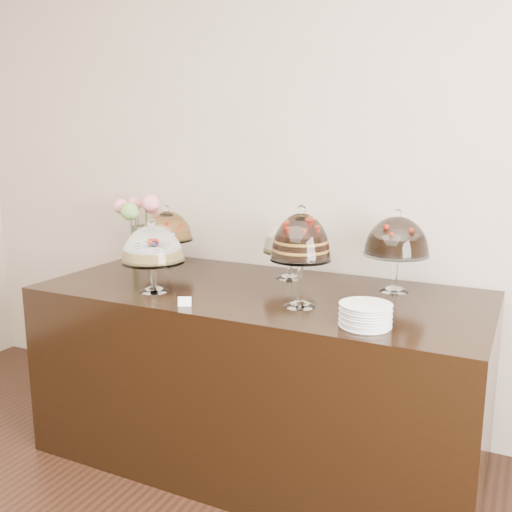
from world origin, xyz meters
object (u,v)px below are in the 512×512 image
at_px(display_counter, 260,374).
at_px(cake_stand_cheesecake, 290,239).
at_px(cake_stand_sugar_sponge, 153,247).
at_px(cake_stand_fruit_tart, 167,228).
at_px(flower_vase, 139,219).
at_px(cake_stand_dark_choco, 397,239).
at_px(cake_stand_choco_layer, 301,241).
at_px(plate_stack, 365,315).

distance_m(display_counter, cake_stand_cheesecake, 0.72).
relative_size(cake_stand_sugar_sponge, cake_stand_fruit_tart, 1.01).
distance_m(cake_stand_cheesecake, flower_vase, 1.03).
distance_m(cake_stand_cheesecake, cake_stand_dark_choco, 0.57).
relative_size(display_counter, cake_stand_dark_choco, 5.41).
relative_size(cake_stand_sugar_sponge, cake_stand_choco_layer, 0.79).
distance_m(cake_stand_choco_layer, plate_stack, 0.45).
bearing_deg(cake_stand_cheesecake, flower_vase, 177.23).
bearing_deg(cake_stand_fruit_tart, cake_stand_sugar_sponge, -61.58).
distance_m(cake_stand_sugar_sponge, flower_vase, 0.79).
distance_m(cake_stand_sugar_sponge, cake_stand_cheesecake, 0.73).
bearing_deg(cake_stand_cheesecake, cake_stand_sugar_sponge, -132.86).
xyz_separation_m(cake_stand_dark_choco, flower_vase, (-1.59, 0.06, -0.01)).
bearing_deg(display_counter, cake_stand_choco_layer, -32.14).
distance_m(cake_stand_fruit_tart, plate_stack, 1.50).
xyz_separation_m(display_counter, cake_stand_choco_layer, (0.28, -0.18, 0.75)).
bearing_deg(cake_stand_sugar_sponge, cake_stand_cheesecake, 47.14).
xyz_separation_m(cake_stand_cheesecake, plate_stack, (0.58, -0.61, -0.16)).
xyz_separation_m(display_counter, cake_stand_fruit_tart, (-0.74, 0.27, 0.67)).
bearing_deg(flower_vase, cake_stand_sugar_sponge, -47.95).
height_order(cake_stand_choco_layer, cake_stand_dark_choco, cake_stand_choco_layer).
bearing_deg(cake_stand_choco_layer, cake_stand_dark_choco, 54.06).
xyz_separation_m(cake_stand_choco_layer, cake_stand_fruit_tart, (-1.03, 0.45, -0.08)).
bearing_deg(cake_stand_cheesecake, plate_stack, -46.07).
bearing_deg(display_counter, cake_stand_cheesecake, 81.73).
relative_size(display_counter, cake_stand_choco_layer, 4.81).
xyz_separation_m(cake_stand_choco_layer, flower_vase, (-1.27, 0.50, -0.05)).
relative_size(cake_stand_choco_layer, flower_vase, 1.12).
bearing_deg(cake_stand_choco_layer, plate_stack, -23.89).
height_order(cake_stand_cheesecake, flower_vase, flower_vase).
height_order(display_counter, cake_stand_fruit_tart, cake_stand_fruit_tart).
bearing_deg(cake_stand_fruit_tart, display_counter, -19.94).
relative_size(cake_stand_dark_choco, plate_stack, 1.97).
xyz_separation_m(cake_stand_dark_choco, plate_stack, (0.02, -0.60, -0.21)).
relative_size(cake_stand_fruit_tart, flower_vase, 0.88).
xyz_separation_m(cake_stand_sugar_sponge, cake_stand_choco_layer, (0.74, 0.08, 0.08)).
xyz_separation_m(display_counter, cake_stand_sugar_sponge, (-0.46, -0.26, 0.67)).
xyz_separation_m(display_counter, cake_stand_dark_choco, (0.61, 0.27, 0.71)).
relative_size(cake_stand_cheesecake, cake_stand_fruit_tart, 0.96).
bearing_deg(cake_stand_choco_layer, flower_vase, 158.31).
bearing_deg(cake_stand_choco_layer, display_counter, 147.86).
bearing_deg(plate_stack, cake_stand_sugar_sponge, 176.31).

